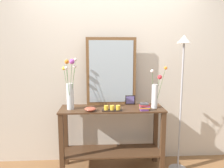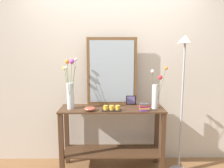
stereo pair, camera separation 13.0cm
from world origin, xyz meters
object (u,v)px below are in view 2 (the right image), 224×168
object	(u,v)px
vase_right	(156,93)
book_stack	(144,107)
tall_vase_left	(70,89)
candle_tray	(112,108)
picture_frame_small	(131,100)
floor_lamp	(183,82)
mirror_leaning	(112,72)
console_table	(112,132)
decorative_bowl	(90,109)

from	to	relation	value
vase_right	book_stack	distance (m)	0.25
tall_vase_left	candle_tray	size ratio (longest dim) A/B	2.65
picture_frame_small	floor_lamp	size ratio (longest dim) A/B	0.08
mirror_leaning	book_stack	bearing A→B (deg)	-39.06
candle_tray	picture_frame_small	distance (m)	0.41
book_stack	vase_right	bearing A→B (deg)	33.33
book_stack	candle_tray	bearing A→B (deg)	178.43
vase_right	book_stack	size ratio (longest dim) A/B	4.09
console_table	book_stack	bearing A→B (deg)	-20.00
candle_tray	decorative_bowl	bearing A→B (deg)	-178.72
picture_frame_small	vase_right	bearing A→B (deg)	-35.20
console_table	tall_vase_left	distance (m)	0.79
tall_vase_left	vase_right	size ratio (longest dim) A/B	1.19
mirror_leaning	candle_tray	bearing A→B (deg)	-90.30
tall_vase_left	candle_tray	xyz separation A→B (m)	(0.52, -0.10, -0.23)
console_table	book_stack	world-z (taller)	book_stack
decorative_bowl	picture_frame_small	bearing A→B (deg)	29.94
candle_tray	decorative_bowl	world-z (taller)	candle_tray
tall_vase_left	picture_frame_small	bearing A→B (deg)	14.18
candle_tray	floor_lamp	world-z (taller)	floor_lamp
decorative_bowl	tall_vase_left	bearing A→B (deg)	156.74
decorative_bowl	floor_lamp	world-z (taller)	floor_lamp
decorative_bowl	book_stack	world-z (taller)	book_stack
console_table	book_stack	size ratio (longest dim) A/B	10.12
picture_frame_small	decorative_bowl	world-z (taller)	picture_frame_small
console_table	vase_right	xyz separation A→B (m)	(0.56, -0.04, 0.53)
vase_right	picture_frame_small	distance (m)	0.39
vase_right	book_stack	world-z (taller)	vase_right
floor_lamp	console_table	bearing A→B (deg)	175.04
tall_vase_left	book_stack	bearing A→B (deg)	-7.06
picture_frame_small	mirror_leaning	bearing A→B (deg)	177.94
tall_vase_left	floor_lamp	distance (m)	1.42
vase_right	candle_tray	world-z (taller)	vase_right
vase_right	console_table	bearing A→B (deg)	176.20
tall_vase_left	candle_tray	bearing A→B (deg)	-11.18
candle_tray	floor_lamp	distance (m)	0.95
candle_tray	floor_lamp	xyz separation A→B (m)	(0.89, 0.06, 0.32)
mirror_leaning	floor_lamp	distance (m)	0.94
console_table	vase_right	world-z (taller)	vase_right
floor_lamp	book_stack	bearing A→B (deg)	-172.25
mirror_leaning	picture_frame_small	distance (m)	0.48
mirror_leaning	decorative_bowl	world-z (taller)	mirror_leaning
decorative_bowl	candle_tray	bearing A→B (deg)	1.28
vase_right	picture_frame_small	world-z (taller)	vase_right
console_table	picture_frame_small	size ratio (longest dim) A/B	9.97
book_stack	picture_frame_small	bearing A→B (deg)	112.82
console_table	floor_lamp	bearing A→B (deg)	-4.96
mirror_leaning	floor_lamp	world-z (taller)	floor_lamp
tall_vase_left	vase_right	distance (m)	1.09
floor_lamp	picture_frame_small	bearing A→B (deg)	158.33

